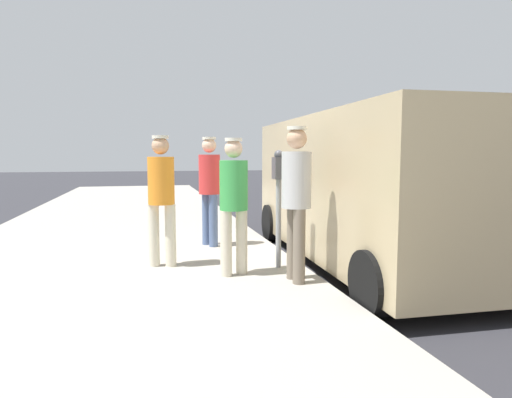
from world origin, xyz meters
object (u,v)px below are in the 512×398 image
(pedestrian_in_gray, at_px, (296,193))
(parked_van, at_px, (368,186))
(pedestrian_in_green, at_px, (234,197))
(pedestrian_in_orange, at_px, (161,192))
(parking_meter_near, at_px, (279,188))
(pedestrian_in_red, at_px, (209,184))

(pedestrian_in_gray, xyz_separation_m, parked_van, (-1.49, -1.12, -0.02))
(pedestrian_in_green, bearing_deg, pedestrian_in_gray, 145.49)
(pedestrian_in_green, height_order, pedestrian_in_orange, pedestrian_in_orange)
(pedestrian_in_green, bearing_deg, parking_meter_near, -159.91)
(parking_meter_near, xyz_separation_m, pedestrian_in_gray, (-0.01, 0.67, -0.00))
(parked_van, bearing_deg, pedestrian_in_green, 17.73)
(parking_meter_near, bearing_deg, parked_van, -163.28)
(parked_van, bearing_deg, pedestrian_in_gray, 36.99)
(parking_meter_near, relative_size, pedestrian_in_gray, 0.85)
(pedestrian_in_orange, xyz_separation_m, parked_van, (-2.97, -0.04, 0.03))
(pedestrian_in_gray, xyz_separation_m, pedestrian_in_orange, (1.47, -1.08, -0.05))
(pedestrian_in_green, relative_size, pedestrian_in_red, 0.95)
(pedestrian_in_gray, distance_m, pedestrian_in_red, 2.39)
(pedestrian_in_green, relative_size, parked_van, 0.32)
(parking_meter_near, bearing_deg, pedestrian_in_red, -67.40)
(pedestrian_in_green, distance_m, parked_van, 2.24)
(parking_meter_near, bearing_deg, pedestrian_in_orange, -15.70)
(pedestrian_in_green, distance_m, pedestrian_in_orange, 1.05)
(pedestrian_in_gray, relative_size, pedestrian_in_red, 1.02)
(pedestrian_in_orange, relative_size, parked_van, 0.32)
(pedestrian_in_green, height_order, parked_van, parked_van)
(pedestrian_in_gray, xyz_separation_m, pedestrian_in_red, (0.68, -2.29, -0.03))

